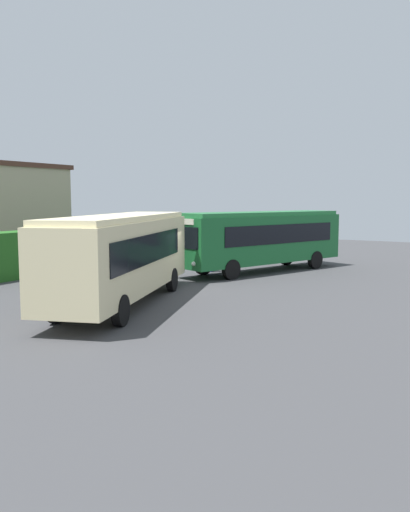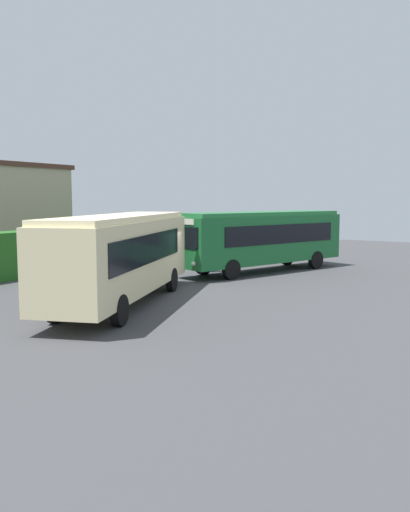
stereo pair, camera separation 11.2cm
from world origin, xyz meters
The scene contains 7 objects.
ground_plane centered at (0.00, 0.00, 0.00)m, with size 64.00×64.00×0.00m, color #424244.
bus_cream centered at (-3.39, -0.43, 1.92)m, with size 10.44×5.68×3.35m.
bus_green centered at (7.52, -1.09, 1.86)m, with size 10.57×5.72×3.24m.
person_left centered at (-2.89, 2.12, 0.97)m, with size 0.49×0.39×1.83m.
person_center centered at (6.04, 1.32, 0.96)m, with size 0.30×0.51×1.82m.
hedge_row centered at (0.00, 8.55, 1.16)m, with size 44.00×1.44×2.32m, color #266220.
traffic_cone centered at (7.56, 6.20, 0.30)m, with size 0.36×0.36×0.60m, color orange.
Camera 1 is at (-18.54, -13.01, 3.96)m, focal length 37.14 mm.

